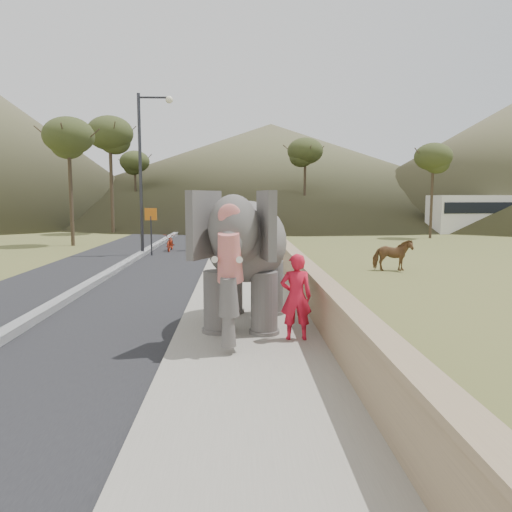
% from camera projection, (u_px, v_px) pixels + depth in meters
% --- Properties ---
extents(ground, '(160.00, 160.00, 0.00)m').
position_uv_depth(ground, '(251.00, 392.00, 7.56)').
color(ground, olive).
rests_on(ground, ground).
extents(road, '(7.00, 120.00, 0.03)m').
position_uv_depth(road, '(99.00, 282.00, 17.29)').
color(road, black).
rests_on(road, ground).
extents(median, '(0.35, 120.00, 0.22)m').
position_uv_depth(median, '(99.00, 279.00, 17.28)').
color(median, black).
rests_on(median, ground).
extents(walkway, '(3.00, 120.00, 0.15)m').
position_uv_depth(walkway, '(243.00, 279.00, 17.48)').
color(walkway, '#9E9687').
rests_on(walkway, ground).
extents(parapet, '(0.30, 120.00, 1.10)m').
position_uv_depth(parapet, '(290.00, 266.00, 17.48)').
color(parapet, tan).
rests_on(parapet, ground).
extents(lamppost, '(1.76, 0.36, 8.00)m').
position_uv_depth(lamppost, '(146.00, 158.00, 24.75)').
color(lamppost, '#2A2A2E').
rests_on(lamppost, ground).
extents(signboard, '(0.60, 0.08, 2.40)m').
position_uv_depth(signboard, '(151.00, 223.00, 24.90)').
color(signboard, '#2D2D33').
rests_on(signboard, ground).
extents(cow, '(1.58, 0.86, 1.28)m').
position_uv_depth(cow, '(393.00, 255.00, 19.90)').
color(cow, brown).
rests_on(cow, ground).
extents(distant_car, '(4.34, 2.02, 1.44)m').
position_uv_depth(distant_car, '(467.00, 224.00, 41.62)').
color(distant_car, silver).
rests_on(distant_car, ground).
extents(bus_white, '(11.25, 4.10, 3.10)m').
position_uv_depth(bus_white, '(493.00, 214.00, 41.66)').
color(bus_white, white).
rests_on(bus_white, ground).
extents(hill_far, '(80.00, 80.00, 14.00)m').
position_uv_depth(hill_far, '(271.00, 171.00, 76.40)').
color(hill_far, brown).
rests_on(hill_far, ground).
extents(elephant_and_man, '(2.56, 4.21, 2.86)m').
position_uv_depth(elephant_and_man, '(247.00, 259.00, 11.02)').
color(elephant_and_man, '#66615C').
rests_on(elephant_and_man, ground).
extents(motorcyclist, '(1.95, 1.82, 1.80)m').
position_uv_depth(motorcyclist, '(179.00, 239.00, 27.23)').
color(motorcyclist, maroon).
rests_on(motorcyclist, ground).
extents(trees, '(48.00, 41.28, 9.59)m').
position_uv_depth(trees, '(267.00, 182.00, 37.71)').
color(trees, '#473828').
rests_on(trees, ground).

